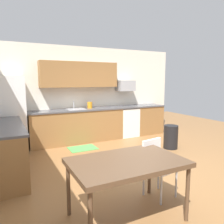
{
  "coord_description": "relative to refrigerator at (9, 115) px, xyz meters",
  "views": [
    {
      "loc": [
        -2.33,
        -3.62,
        1.75
      ],
      "look_at": [
        0.0,
        1.0,
        1.0
      ],
      "focal_mm": 35.62,
      "sensor_mm": 36.0,
      "label": 1
    }
  ],
  "objects": [
    {
      "name": "cabinet_run_back_right",
      "position": [
        4.12,
        0.08,
        -0.47
      ],
      "size": [
        0.93,
        0.6,
        0.9
      ],
      "primitive_type": "cube",
      "color": "olive",
      "rests_on": "ground"
    },
    {
      "name": "sink_basin",
      "position": [
        1.71,
        0.08,
        -0.04
      ],
      "size": [
        0.48,
        0.4,
        0.14
      ],
      "primitive_type": "cube",
      "color": "#A5A8AD",
      "rests_on": "countertop_back"
    },
    {
      "name": "chair_near_table",
      "position": [
        1.9,
        -3.28,
        -0.42
      ],
      "size": [
        0.47,
        0.47,
        0.85
      ],
      "color": "white",
      "rests_on": "ground"
    },
    {
      "name": "refrigerator",
      "position": [
        0.0,
        0.0,
        0.0
      ],
      "size": [
        0.76,
        0.7,
        1.84
      ],
      "primitive_type": "cube",
      "color": "white",
      "rests_on": "ground"
    },
    {
      "name": "cabinet_run_back",
      "position": [
        1.74,
        0.08,
        -0.47
      ],
      "size": [
        2.62,
        0.6,
        0.9
      ],
      "primitive_type": "cube",
      "color": "olive",
      "rests_on": "ground"
    },
    {
      "name": "trash_bin",
      "position": [
        3.69,
        -1.57,
        -0.62
      ],
      "size": [
        0.36,
        0.36,
        0.6
      ],
      "primitive_type": "cylinder",
      "color": "black",
      "rests_on": "ground"
    },
    {
      "name": "oven_range",
      "position": [
        3.35,
        0.08,
        -0.47
      ],
      "size": [
        0.6,
        0.6,
        0.91
      ],
      "color": "white",
      "rests_on": "ground"
    },
    {
      "name": "wall_back",
      "position": [
        2.18,
        0.43,
        0.43
      ],
      "size": [
        5.8,
        0.1,
        2.7
      ],
      "primitive_type": "cube",
      "color": "silver",
      "rests_on": "ground"
    },
    {
      "name": "upper_cabinets_back",
      "position": [
        1.88,
        0.21,
        0.98
      ],
      "size": [
        2.2,
        0.34,
        0.7
      ],
      "primitive_type": "cube",
      "color": "olive"
    },
    {
      "name": "countertop_back",
      "position": [
        2.18,
        0.08,
        -0.0
      ],
      "size": [
        4.8,
        0.64,
        0.04
      ],
      "primitive_type": "cube",
      "color": "#4C4C51",
      "rests_on": "cabinet_run_back"
    },
    {
      "name": "dining_table",
      "position": [
        1.2,
        -3.58,
        -0.22
      ],
      "size": [
        1.4,
        0.9,
        0.77
      ],
      "color": "brown",
      "rests_on": "ground"
    },
    {
      "name": "ground_plane",
      "position": [
        2.18,
        -2.22,
        -0.92
      ],
      "size": [
        12.0,
        12.0,
        0.0
      ],
      "primitive_type": "plane",
      "color": "olive"
    },
    {
      "name": "kettle",
      "position": [
        2.14,
        0.13,
        0.1
      ],
      "size": [
        0.14,
        0.14,
        0.2
      ],
      "primitive_type": "cylinder",
      "color": "orange",
      "rests_on": "countertop_back"
    },
    {
      "name": "countertop_left",
      "position": [
        -0.12,
        -1.42,
        -0.0
      ],
      "size": [
        0.64,
        2.0,
        0.04
      ],
      "primitive_type": "cube",
      "color": "#4C4C51",
      "rests_on": "cabinet_run_left"
    },
    {
      "name": "cabinet_run_left",
      "position": [
        -0.12,
        -1.42,
        -0.47
      ],
      "size": [
        0.6,
        2.0,
        0.9
      ],
      "primitive_type": "cube",
      "color": "olive",
      "rests_on": "ground"
    },
    {
      "name": "microwave",
      "position": [
        3.35,
        0.18,
        0.65
      ],
      "size": [
        0.54,
        0.36,
        0.32
      ],
      "primitive_type": "cube",
      "color": "#9EA0A5"
    },
    {
      "name": "sink_faucet",
      "position": [
        1.71,
        0.26,
        0.12
      ],
      "size": [
        0.02,
        0.02,
        0.24
      ],
      "primitive_type": "cylinder",
      "color": "#B2B5BA",
      "rests_on": "countertop_back"
    },
    {
      "name": "floor_mat",
      "position": [
        1.66,
        -0.57,
        -0.91
      ],
      "size": [
        0.7,
        0.5,
        0.01
      ],
      "primitive_type": "cube",
      "color": "#4CA54C",
      "rests_on": "ground"
    }
  ]
}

